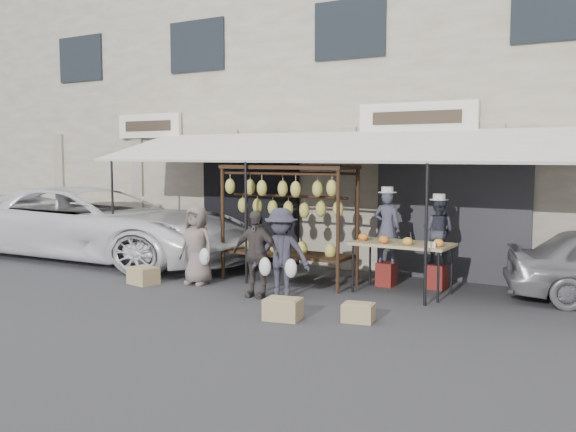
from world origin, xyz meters
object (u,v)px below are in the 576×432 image
(crate_near_b, at_px, (358,313))
(produce_table, at_px, (402,245))
(crate_near_a, at_px, (283,309))
(customer_right, at_px, (281,254))
(van, at_px, (89,205))
(crate_far, at_px, (143,276))
(banana_rack, at_px, (287,201))
(vendor_right, at_px, (438,231))
(customer_left, at_px, (197,245))
(vendor_left, at_px, (387,227))
(customer_mid, at_px, (256,254))

(crate_near_b, bearing_deg, produce_table, 94.31)
(crate_near_a, height_order, crate_near_b, crate_near_a)
(customer_right, relative_size, van, 0.26)
(produce_table, bearing_deg, crate_far, -159.11)
(crate_near_a, height_order, crate_far, crate_far)
(customer_right, height_order, crate_far, customer_right)
(produce_table, bearing_deg, crate_near_a, -108.25)
(banana_rack, bearing_deg, crate_far, -146.05)
(van, bearing_deg, crate_near_b, -107.43)
(produce_table, bearing_deg, crate_near_b, -85.69)
(vendor_right, xyz_separation_m, van, (-8.12, -0.81, 0.20))
(vendor_right, height_order, customer_right, vendor_right)
(customer_left, height_order, crate_near_a, customer_left)
(crate_near_b, distance_m, van, 8.20)
(banana_rack, distance_m, customer_right, 1.59)
(vendor_left, distance_m, crate_near_a, 3.24)
(crate_near_b, relative_size, crate_far, 0.84)
(customer_right, bearing_deg, customer_mid, 173.36)
(banana_rack, relative_size, customer_mid, 1.74)
(vendor_left, height_order, crate_near_b, vendor_left)
(banana_rack, xyz_separation_m, produce_table, (2.22, 0.19, -0.70))
(crate_near_b, bearing_deg, vendor_right, 84.84)
(produce_table, height_order, crate_near_b, produce_table)
(banana_rack, distance_m, crate_far, 3.05)
(customer_right, relative_size, crate_near_b, 3.46)
(customer_mid, distance_m, crate_far, 2.50)
(van, bearing_deg, crate_near_a, -112.93)
(vendor_right, distance_m, customer_left, 4.45)
(crate_near_a, distance_m, van, 7.38)
(crate_near_b, bearing_deg, customer_mid, 164.77)
(customer_right, bearing_deg, van, 149.39)
(banana_rack, bearing_deg, produce_table, 4.88)
(crate_far, bearing_deg, banana_rack, 33.95)
(produce_table, relative_size, crate_far, 3.21)
(vendor_left, distance_m, van, 7.25)
(vendor_left, height_order, crate_near_a, vendor_left)
(customer_mid, bearing_deg, crate_near_a, -48.09)
(banana_rack, bearing_deg, van, 178.93)
(crate_far, bearing_deg, customer_mid, 4.51)
(banana_rack, xyz_separation_m, customer_left, (-1.37, -1.01, -0.82))
(crate_far, bearing_deg, vendor_left, 28.94)
(vendor_left, relative_size, crate_near_b, 3.00)
(customer_mid, relative_size, customer_right, 0.97)
(vendor_left, xyz_separation_m, customer_mid, (-1.56, -2.01, -0.36))
(customer_mid, bearing_deg, vendor_right, 35.88)
(customer_mid, xyz_separation_m, customer_right, (0.45, 0.09, 0.02))
(vendor_right, height_order, crate_near_b, vendor_right)
(customer_left, distance_m, crate_far, 1.17)
(produce_table, relative_size, vendor_right, 1.41)
(vendor_right, relative_size, crate_far, 2.28)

